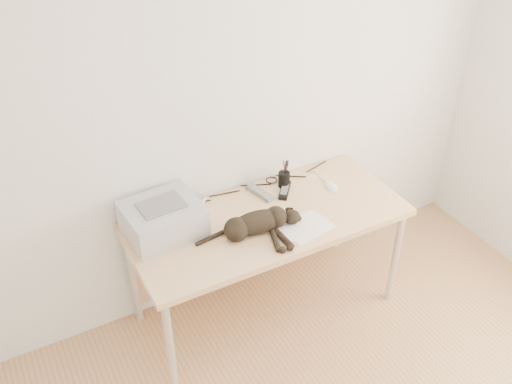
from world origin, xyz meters
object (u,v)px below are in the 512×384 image
desk (261,227)px  pen_cup (284,179)px  mug (197,204)px  mouse (331,184)px  printer (163,219)px  cat (255,225)px

desk → pen_cup: 0.33m
mug → mouse: size_ratio=0.91×
printer → mug: (0.24, 0.09, -0.04)m
printer → mug: size_ratio=3.93×
printer → desk: bearing=-6.9°
printer → mug: bearing=20.5°
mouse → desk: bearing=-175.7°
mug → desk: bearing=-25.4°
printer → pen_cup: size_ratio=2.32×
printer → mouse: 1.06m
desk → printer: (-0.57, 0.07, 0.23)m
pen_cup → mouse: bearing=-30.4°
desk → printer: printer is taller
desk → cat: (-0.14, -0.18, 0.19)m
mouse → pen_cup: bearing=154.7°
cat → mug: (-0.20, 0.34, -0.01)m
desk → printer: size_ratio=3.76×
desk → mouse: mouse is taller
desk → mouse: bearing=-0.9°
desk → cat: cat is taller
mug → printer: bearing=-159.5°
printer → mouse: printer is taller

